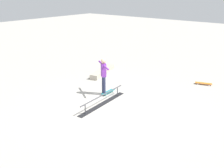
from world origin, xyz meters
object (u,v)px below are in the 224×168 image
object	(u,v)px
skater_main	(104,74)
skateboard_main	(108,92)
skate_ledge	(103,72)
loose_skateboard_orange	(204,83)
grind_rail	(103,100)

from	to	relation	value
skater_main	skateboard_main	bearing A→B (deg)	93.81
skate_ledge	loose_skateboard_orange	distance (m)	5.39
loose_skateboard_orange	skate_ledge	bearing A→B (deg)	1.25
skater_main	skate_ledge	bearing A→B (deg)	164.38
skate_ledge	skateboard_main	size ratio (longest dim) A/B	2.87
grind_rail	skate_ledge	xyz separation A→B (m)	(-3.03, -2.64, -0.05)
skater_main	loose_skateboard_orange	distance (m)	5.17
grind_rail	skate_ledge	world-z (taller)	grind_rail
loose_skateboard_orange	skater_main	bearing A→B (deg)	34.07
skate_ledge	loose_skateboard_orange	world-z (taller)	skate_ledge
skateboard_main	skate_ledge	bearing A→B (deg)	42.65
grind_rail	skater_main	world-z (taller)	skater_main
grind_rail	skateboard_main	size ratio (longest dim) A/B	3.60
skateboard_main	grind_rail	bearing A→B (deg)	-154.80
skate_ledge	skateboard_main	world-z (taller)	skate_ledge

